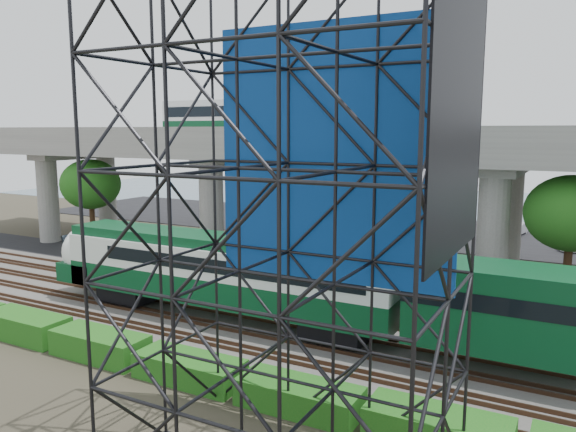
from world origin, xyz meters
The scene contains 13 objects.
ground centered at (0.00, 0.00, 0.00)m, with size 140.00×140.00×0.00m, color #474233.
ballast_bed centered at (0.00, 2.00, 0.10)m, with size 90.00×12.00×0.20m, color slate.
service_road centered at (0.00, 10.50, 0.04)m, with size 90.00×5.00×0.08m, color black.
parking_lot centered at (0.00, 34.00, 0.04)m, with size 90.00×18.00×0.08m, color black.
harbor_water centered at (0.00, 56.00, 0.01)m, with size 140.00×40.00×0.03m, color #456271.
rail_tracks centered at (0.00, 2.00, 0.28)m, with size 90.00×9.52×0.16m.
commuter_train centered at (0.34, 2.00, 2.88)m, with size 29.30×3.06×4.30m.
overpass centered at (-0.76, 16.00, 8.21)m, with size 80.00×12.00×12.40m.
scaffold_tower centered at (7.44, -7.98, 7.47)m, with size 9.36×6.36×15.00m.
hedge_strip centered at (1.01, -4.30, 0.56)m, with size 34.60×1.80×1.20m.
trees centered at (-4.67, 16.17, 5.57)m, with size 40.94×16.94×7.69m.
suv centered at (-14.13, 10.77, 0.69)m, with size 2.04×4.42×1.23m, color black.
parked_cars centered at (-1.04, 33.60, 0.69)m, with size 39.09×9.74×1.31m.
Camera 1 is at (14.71, -21.33, 10.06)m, focal length 35.00 mm.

